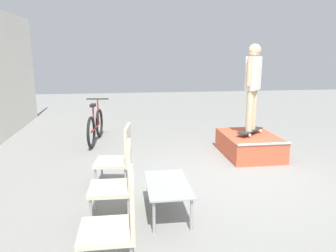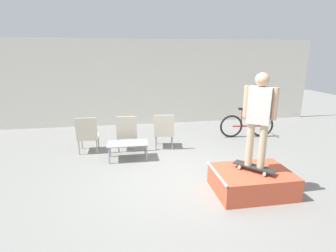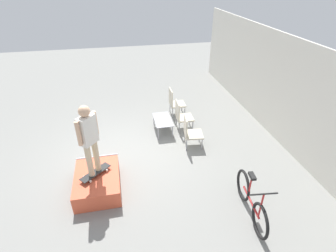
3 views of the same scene
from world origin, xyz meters
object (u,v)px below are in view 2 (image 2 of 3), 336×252
object	(u,v)px
bicycle	(247,125)
person_skater	(259,113)
skateboard_on_ramp	(254,167)
patio_chair_center	(127,132)
coffee_table	(128,145)
patio_chair_right	(164,130)
skate_ramp_box	(252,181)
patio_chair_left	(88,134)

from	to	relation	value
bicycle	person_skater	bearing A→B (deg)	-107.33
skateboard_on_ramp	person_skater	xyz separation A→B (m)	(0.00, -0.00, 1.00)
skateboard_on_ramp	patio_chair_center	bearing A→B (deg)	179.61
coffee_table	patio_chair_center	xyz separation A→B (m)	(-0.00, 0.61, 0.14)
coffee_table	patio_chair_center	bearing A→B (deg)	90.31
patio_chair_center	patio_chair_right	xyz separation A→B (m)	(0.99, 0.00, 0.00)
person_skater	patio_chair_right	distance (m)	3.05
patio_chair_right	bicycle	bearing A→B (deg)	-159.85
skateboard_on_ramp	patio_chair_right	size ratio (longest dim) A/B	0.72
bicycle	skate_ramp_box	bearing A→B (deg)	-107.65
skate_ramp_box	patio_chair_right	world-z (taller)	patio_chair_right
patio_chair_right	skateboard_on_ramp	bearing A→B (deg)	124.33
patio_chair_left	patio_chair_right	size ratio (longest dim) A/B	1.00
skate_ramp_box	patio_chair_right	xyz separation A→B (m)	(-1.25, 2.58, 0.30)
patio_chair_left	patio_chair_right	bearing A→B (deg)	-179.55
skateboard_on_ramp	coffee_table	world-z (taller)	skateboard_on_ramp
skate_ramp_box	person_skater	bearing A→B (deg)	-26.82
skateboard_on_ramp	person_skater	bearing A→B (deg)	21.99
patio_chair_center	bicycle	xyz separation A→B (m)	(3.65, 0.56, -0.14)
skateboard_on_ramp	coffee_table	distance (m)	3.00
skateboard_on_ramp	person_skater	size ratio (longest dim) A/B	0.41
person_skater	coffee_table	distance (m)	3.21
skateboard_on_ramp	patio_chair_center	world-z (taller)	patio_chair_center
skate_ramp_box	person_skater	xyz separation A→B (m)	(0.02, -0.01, 1.29)
person_skater	patio_chair_center	world-z (taller)	person_skater
coffee_table	patio_chair_right	bearing A→B (deg)	31.89
coffee_table	patio_chair_right	world-z (taller)	patio_chair_right
skateboard_on_ramp	coffee_table	bearing A→B (deg)	-172.75
person_skater	patio_chair_left	size ratio (longest dim) A/B	1.75
patio_chair_left	patio_chair_center	bearing A→B (deg)	-179.57
skate_ramp_box	patio_chair_right	bearing A→B (deg)	115.87
skate_ramp_box	patio_chair_left	xyz separation A→B (m)	(-3.24, 2.58, 0.30)
skate_ramp_box	coffee_table	size ratio (longest dim) A/B	1.44
skateboard_on_ramp	patio_chair_right	xyz separation A→B (m)	(-1.27, 2.59, 0.00)
person_skater	patio_chair_right	world-z (taller)	person_skater
skate_ramp_box	coffee_table	xyz separation A→B (m)	(-2.24, 1.97, 0.16)
skateboard_on_ramp	bicycle	distance (m)	3.45
bicycle	skateboard_on_ramp	bearing A→B (deg)	-107.33
patio_chair_right	bicycle	world-z (taller)	bicycle
person_skater	coffee_table	xyz separation A→B (m)	(-2.25, 1.98, -1.13)
patio_chair_center	patio_chair_right	world-z (taller)	same
coffee_table	patio_chair_left	world-z (taller)	patio_chair_left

